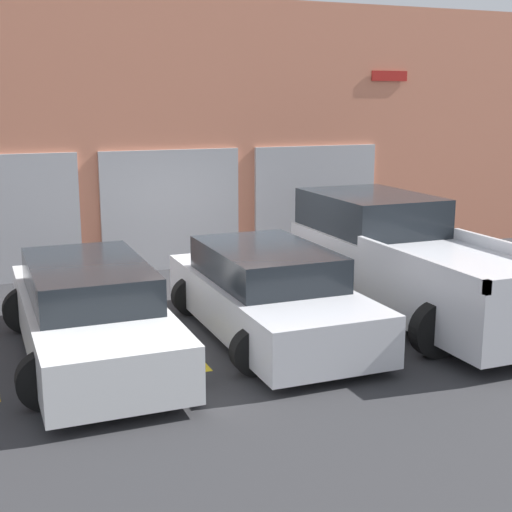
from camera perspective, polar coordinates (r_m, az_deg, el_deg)
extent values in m
plane|color=#2D2D30|center=(12.26, -2.08, -3.91)|extent=(28.00, 28.00, 0.00)
cube|color=#D17A5B|center=(14.93, -6.51, 9.58)|extent=(17.70, 0.60, 5.45)
cube|color=#ADADB2|center=(14.22, -19.66, 2.72)|extent=(2.89, 0.08, 2.45)
cube|color=#ADADB2|center=(14.70, -6.77, 3.66)|extent=(2.89, 0.08, 2.45)
cube|color=#ADADB2|center=(15.86, 4.80, 4.35)|extent=(2.89, 0.08, 2.45)
cube|color=#B21E19|center=(16.60, 10.63, 13.97)|extent=(0.90, 0.03, 0.22)
cube|color=silver|center=(11.78, 12.78, -1.45)|extent=(1.92, 5.59, 0.94)
cube|color=#1E2328|center=(12.89, 9.10, 3.51)|extent=(1.77, 2.51, 0.65)
cube|color=silver|center=(10.14, 12.63, -0.44)|extent=(0.08, 3.07, 0.18)
cylinder|color=black|center=(12.87, 5.22, -1.36)|extent=(0.78, 0.22, 0.78)
cylinder|color=black|center=(13.71, 11.59, -0.71)|extent=(0.78, 0.22, 0.78)
cylinder|color=black|center=(10.03, 14.26, -5.72)|extent=(0.78, 0.22, 0.78)
cube|color=white|center=(9.93, -13.05, -5.21)|extent=(1.71, 4.77, 0.68)
cube|color=#1E2328|center=(9.89, -13.32, -1.82)|extent=(1.51, 2.63, 0.48)
cylinder|color=black|center=(11.32, -17.94, -4.13)|extent=(0.68, 0.22, 0.68)
cylinder|color=black|center=(11.50, -10.50, -3.47)|extent=(0.68, 0.22, 0.68)
cylinder|color=black|center=(8.52, -16.44, -9.51)|extent=(0.68, 0.22, 0.68)
cylinder|color=black|center=(8.75, -6.58, -8.46)|extent=(0.68, 0.22, 0.68)
cube|color=silver|center=(10.61, 1.01, -3.79)|extent=(1.79, 4.51, 0.69)
cube|color=#1E2328|center=(10.56, 0.78, -0.55)|extent=(1.58, 2.48, 0.49)
cylinder|color=black|center=(11.67, -5.24, -3.23)|extent=(0.61, 0.22, 0.61)
cylinder|color=black|center=(12.19, 1.87, -2.50)|extent=(0.61, 0.22, 0.61)
cylinder|color=black|center=(9.15, -0.16, -7.65)|extent=(0.61, 0.22, 0.61)
cylinder|color=black|center=(9.81, 8.47, -6.39)|extent=(0.61, 0.22, 0.61)
cube|color=gold|center=(10.35, -5.73, -7.08)|extent=(0.12, 2.20, 0.01)
cube|color=gold|center=(11.30, 7.13, -5.41)|extent=(0.12, 2.20, 0.01)
cube|color=gold|center=(12.72, 17.49, -3.86)|extent=(0.12, 2.20, 0.01)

